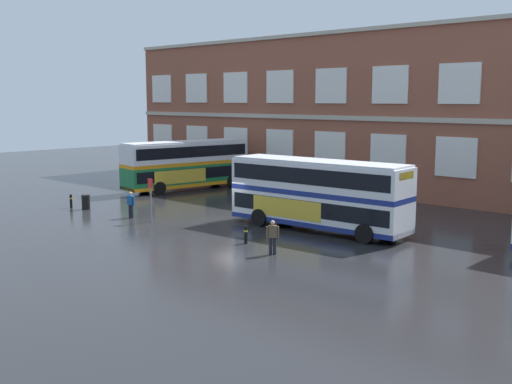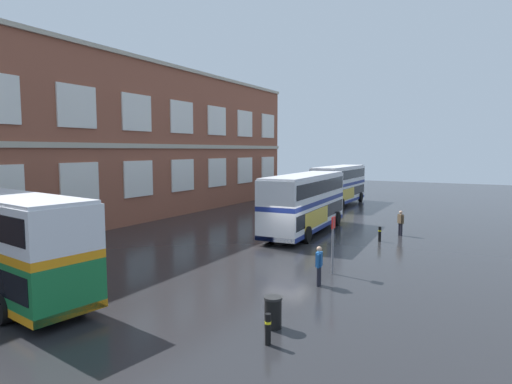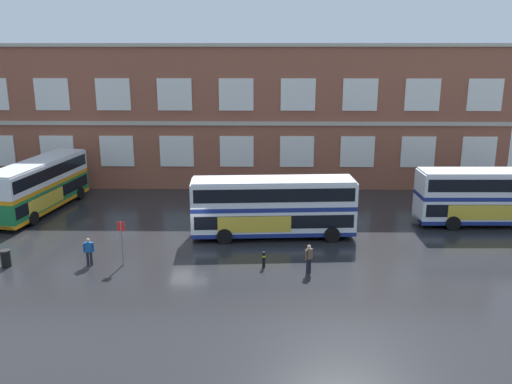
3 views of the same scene
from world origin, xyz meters
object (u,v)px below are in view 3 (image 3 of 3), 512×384
(double_decker_middle, at_px, (273,206))
(second_passenger, at_px, (89,251))
(bus_stand_flag, at_px, (122,239))
(double_decker_far, at_px, (494,196))
(double_decker_near, at_px, (40,185))
(waiting_passenger, at_px, (309,258))
(safety_bollard_east, at_px, (264,259))
(station_litter_bin, at_px, (6,258))

(double_decker_middle, relative_size, second_passenger, 6.55)
(bus_stand_flag, bearing_deg, second_passenger, -177.42)
(double_decker_middle, relative_size, double_decker_far, 1.01)
(double_decker_near, distance_m, bus_stand_flag, 14.15)
(double_decker_middle, xyz_separation_m, waiting_passenger, (1.96, -6.11, -1.22))
(double_decker_middle, bearing_deg, double_decker_far, 10.00)
(waiting_passenger, bearing_deg, second_passenger, 176.06)
(safety_bollard_east, bearing_deg, double_decker_far, 26.09)
(waiting_passenger, relative_size, safety_bollard_east, 1.79)
(double_decker_far, xyz_separation_m, safety_bollard_east, (-16.69, -8.17, -1.66))
(bus_stand_flag, bearing_deg, double_decker_far, 17.63)
(double_decker_middle, height_order, safety_bollard_east, double_decker_middle)
(second_passenger, bearing_deg, double_decker_middle, 25.42)
(bus_stand_flag, distance_m, safety_bollard_east, 8.46)
(double_decker_near, bearing_deg, double_decker_far, -4.59)
(waiting_passenger, distance_m, station_litter_bin, 17.83)
(double_decker_near, xyz_separation_m, bus_stand_flag, (9.23, -10.72, -0.51))
(double_decker_middle, relative_size, station_litter_bin, 10.82)
(double_decker_middle, height_order, double_decker_far, same)
(double_decker_middle, height_order, station_litter_bin, double_decker_middle)
(station_litter_bin, bearing_deg, bus_stand_flag, 3.07)
(double_decker_far, xyz_separation_m, bus_stand_flag, (-25.07, -7.97, -0.51))
(double_decker_near, xyz_separation_m, double_decker_far, (34.30, -2.75, 0.00))
(double_decker_middle, relative_size, bus_stand_flag, 4.13)
(double_decker_near, relative_size, bus_stand_flag, 4.17)
(double_decker_far, height_order, station_litter_bin, double_decker_far)
(bus_stand_flag, distance_m, station_litter_bin, 6.96)
(second_passenger, xyz_separation_m, bus_stand_flag, (1.98, 0.09, 0.70))
(second_passenger, bearing_deg, waiting_passenger, -3.94)
(bus_stand_flag, xyz_separation_m, safety_bollard_east, (8.38, -0.21, -1.14))
(double_decker_middle, bearing_deg, second_passenger, -154.58)
(double_decker_middle, distance_m, double_decker_far, 16.32)
(station_litter_bin, bearing_deg, double_decker_near, 102.06)
(bus_stand_flag, relative_size, safety_bollard_east, 2.84)
(double_decker_middle, bearing_deg, bus_stand_flag, -150.31)
(double_decker_near, distance_m, second_passenger, 13.07)
(double_decker_middle, height_order, second_passenger, double_decker_middle)
(double_decker_far, bearing_deg, second_passenger, -163.42)
(second_passenger, height_order, station_litter_bin, second_passenger)
(second_passenger, xyz_separation_m, safety_bollard_east, (10.37, -0.12, -0.44))
(bus_stand_flag, height_order, safety_bollard_east, bus_stand_flag)
(double_decker_near, bearing_deg, double_decker_middle, -17.05)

